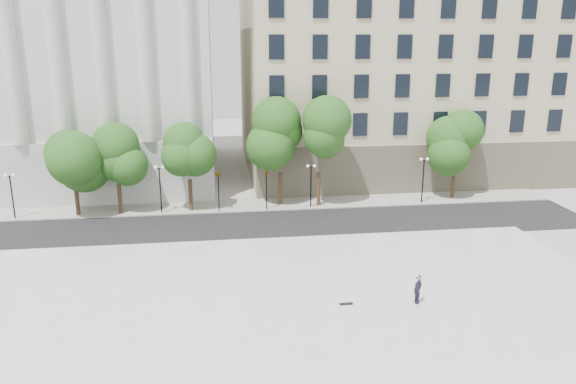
% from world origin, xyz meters
% --- Properties ---
extents(ground, '(160.00, 160.00, 0.00)m').
position_xyz_m(ground, '(0.00, 0.00, 0.00)').
color(ground, '#ABA8A1').
rests_on(ground, ground).
extents(plaza, '(44.00, 22.00, 0.45)m').
position_xyz_m(plaza, '(0.00, 3.00, 0.23)').
color(plaza, silver).
rests_on(plaza, ground).
extents(street, '(60.00, 8.00, 0.02)m').
position_xyz_m(street, '(0.00, 18.00, 0.01)').
color(street, black).
rests_on(street, ground).
extents(far_sidewalk, '(60.00, 4.00, 0.12)m').
position_xyz_m(far_sidewalk, '(0.00, 24.00, 0.06)').
color(far_sidewalk, '#ACA99E').
rests_on(far_sidewalk, ground).
extents(building_west, '(31.50, 27.65, 25.60)m').
position_xyz_m(building_west, '(-17.00, 38.57, 12.89)').
color(building_west, silver).
rests_on(building_west, ground).
extents(building_east, '(36.00, 26.15, 23.00)m').
position_xyz_m(building_east, '(20.00, 38.91, 11.14)').
color(building_east, '#C3B795').
rests_on(building_east, ground).
extents(traffic_light_west, '(0.88, 1.97, 4.28)m').
position_xyz_m(traffic_light_west, '(-1.65, 22.30, 3.77)').
color(traffic_light_west, black).
rests_on(traffic_light_west, ground).
extents(traffic_light_east, '(0.80, 1.62, 4.14)m').
position_xyz_m(traffic_light_east, '(2.62, 22.30, 3.63)').
color(traffic_light_east, black).
rests_on(traffic_light_east, ground).
extents(person_lying, '(1.57, 1.69, 0.46)m').
position_xyz_m(person_lying, '(9.40, 2.13, 0.68)').
color(person_lying, black).
rests_on(person_lying, plaza).
extents(skateboard, '(0.78, 0.23, 0.08)m').
position_xyz_m(skateboard, '(5.33, 2.52, 0.49)').
color(skateboard, black).
rests_on(skateboard, plaza).
extents(street_trees, '(38.94, 5.06, 7.93)m').
position_xyz_m(street_trees, '(-0.99, 23.29, 5.23)').
color(street_trees, '#382619').
rests_on(street_trees, ground).
extents(lamp_posts, '(37.37, 0.28, 4.42)m').
position_xyz_m(lamp_posts, '(-0.32, 22.60, 2.94)').
color(lamp_posts, black).
rests_on(lamp_posts, ground).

